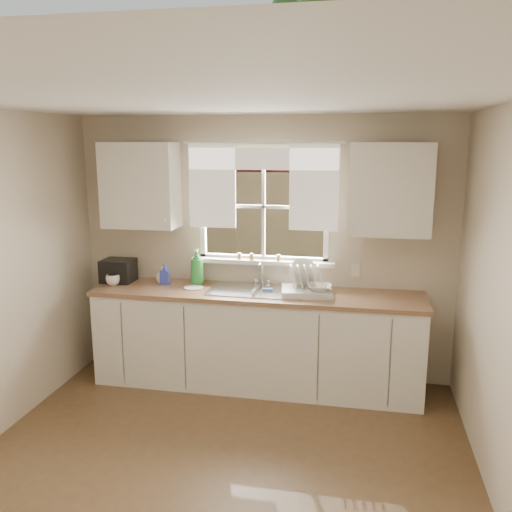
% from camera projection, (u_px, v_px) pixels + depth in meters
% --- Properties ---
extents(ground, '(4.00, 4.00, 0.00)m').
position_uv_depth(ground, '(207.00, 495.00, 3.53)').
color(ground, brown).
rests_on(ground, ground).
extents(room_walls, '(3.62, 4.02, 2.50)m').
position_uv_depth(room_walls, '(200.00, 317.00, 3.21)').
color(room_walls, beige).
rests_on(room_walls, ground).
extents(ceiling, '(3.60, 4.00, 0.02)m').
position_uv_depth(ceiling, '(199.00, 97.00, 3.01)').
color(ceiling, silver).
rests_on(ceiling, room_walls).
extents(window, '(1.38, 0.16, 1.06)m').
position_uv_depth(window, '(263.00, 224.00, 5.14)').
color(window, white).
rests_on(window, room_walls).
extents(curtains, '(1.50, 0.03, 0.81)m').
position_uv_depth(curtains, '(262.00, 177.00, 5.00)').
color(curtains, white).
rests_on(curtains, room_walls).
extents(base_cabinets, '(3.00, 0.62, 0.87)m').
position_uv_depth(base_cabinets, '(257.00, 341.00, 5.06)').
color(base_cabinets, white).
rests_on(base_cabinets, ground).
extents(countertop, '(3.04, 0.65, 0.04)m').
position_uv_depth(countertop, '(257.00, 294.00, 4.96)').
color(countertop, '#896244').
rests_on(countertop, base_cabinets).
extents(upper_cabinet_left, '(0.70, 0.33, 0.80)m').
position_uv_depth(upper_cabinet_left, '(140.00, 185.00, 5.12)').
color(upper_cabinet_left, white).
rests_on(upper_cabinet_left, room_walls).
extents(upper_cabinet_right, '(0.70, 0.33, 0.80)m').
position_uv_depth(upper_cabinet_right, '(390.00, 189.00, 4.68)').
color(upper_cabinet_right, white).
rests_on(upper_cabinet_right, room_walls).
extents(wall_outlet, '(0.08, 0.01, 0.12)m').
position_uv_depth(wall_outlet, '(355.00, 270.00, 5.05)').
color(wall_outlet, beige).
rests_on(wall_outlet, room_walls).
extents(sill_jars, '(0.42, 0.04, 0.06)m').
position_uv_depth(sill_jars, '(256.00, 257.00, 5.16)').
color(sill_jars, brown).
rests_on(sill_jars, window).
extents(backyard, '(20.00, 10.00, 6.13)m').
position_uv_depth(backyard, '(350.00, 79.00, 10.78)').
color(backyard, '#335421').
rests_on(backyard, ground).
extents(sink, '(0.88, 0.52, 0.40)m').
position_uv_depth(sink, '(257.00, 298.00, 5.00)').
color(sink, '#B7B7BC').
rests_on(sink, countertop).
extents(dish_rack, '(0.48, 0.39, 0.31)m').
position_uv_depth(dish_rack, '(306.00, 286.00, 4.85)').
color(dish_rack, silver).
rests_on(dish_rack, countertop).
extents(bowl, '(0.21, 0.21, 0.05)m').
position_uv_depth(bowl, '(320.00, 288.00, 4.78)').
color(bowl, white).
rests_on(bowl, dish_rack).
extents(soap_bottle_a, '(0.14, 0.14, 0.34)m').
position_uv_depth(soap_bottle_a, '(197.00, 267.00, 5.17)').
color(soap_bottle_a, '#2E8D37').
rests_on(soap_bottle_a, countertop).
extents(soap_bottle_b, '(0.10, 0.10, 0.20)m').
position_uv_depth(soap_bottle_b, '(165.00, 274.00, 5.22)').
color(soap_bottle_b, blue).
rests_on(soap_bottle_b, countertop).
extents(soap_bottle_c, '(0.13, 0.13, 0.16)m').
position_uv_depth(soap_bottle_c, '(162.00, 275.00, 5.24)').
color(soap_bottle_c, beige).
rests_on(soap_bottle_c, countertop).
extents(saucer, '(0.18, 0.18, 0.01)m').
position_uv_depth(saucer, '(193.00, 288.00, 5.07)').
color(saucer, white).
rests_on(saucer, countertop).
extents(cup, '(0.15, 0.15, 0.11)m').
position_uv_depth(cup, '(113.00, 280.00, 5.17)').
color(cup, white).
rests_on(cup, countertop).
extents(black_appliance, '(0.30, 0.26, 0.22)m').
position_uv_depth(black_appliance, '(118.00, 271.00, 5.29)').
color(black_appliance, black).
rests_on(black_appliance, countertop).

